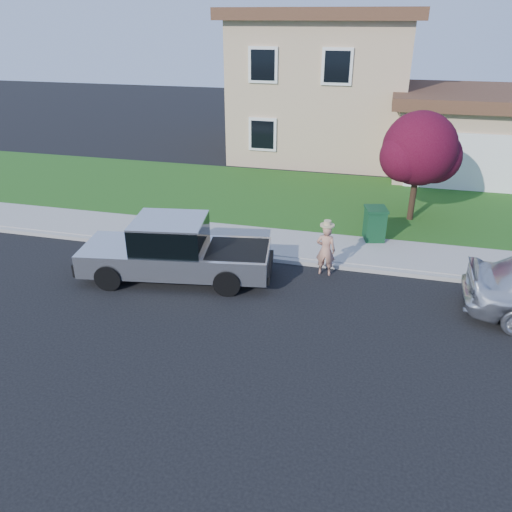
# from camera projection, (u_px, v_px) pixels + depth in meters

# --- Properties ---
(ground) EXTENTS (80.00, 80.00, 0.00)m
(ground) POSITION_uv_depth(u_px,v_px,m) (233.00, 310.00, 12.28)
(ground) COLOR black
(ground) RESTS_ON ground
(curb) EXTENTS (40.00, 0.20, 0.12)m
(curb) POSITION_uv_depth(u_px,v_px,m) (294.00, 261.00, 14.57)
(curb) COLOR gray
(curb) RESTS_ON ground
(sidewalk) EXTENTS (40.00, 2.00, 0.15)m
(sidewalk) POSITION_uv_depth(u_px,v_px,m) (300.00, 246.00, 15.52)
(sidewalk) COLOR gray
(sidewalk) RESTS_ON ground
(lawn) EXTENTS (40.00, 7.00, 0.10)m
(lawn) POSITION_uv_depth(u_px,v_px,m) (319.00, 200.00, 19.46)
(lawn) COLOR #1D4112
(lawn) RESTS_ON ground
(house) EXTENTS (14.00, 11.30, 6.85)m
(house) POSITION_uv_depth(u_px,v_px,m) (349.00, 90.00, 24.93)
(house) COLOR tan
(house) RESTS_ON ground
(pickup_truck) EXTENTS (5.39, 2.51, 1.71)m
(pickup_truck) POSITION_uv_depth(u_px,v_px,m) (175.00, 251.00, 13.47)
(pickup_truck) COLOR black
(pickup_truck) RESTS_ON ground
(woman) EXTENTS (0.55, 0.39, 1.61)m
(woman) POSITION_uv_depth(u_px,v_px,m) (326.00, 249.00, 13.66)
(woman) COLOR tan
(woman) RESTS_ON ground
(ornamental_tree) EXTENTS (2.70, 2.44, 3.71)m
(ornamental_tree) POSITION_uv_depth(u_px,v_px,m) (420.00, 152.00, 16.46)
(ornamental_tree) COLOR black
(ornamental_tree) RESTS_ON lawn
(trash_bin) EXTENTS (0.80, 0.87, 1.05)m
(trash_bin) POSITION_uv_depth(u_px,v_px,m) (375.00, 223.00, 15.57)
(trash_bin) COLOR #103B1E
(trash_bin) RESTS_ON sidewalk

